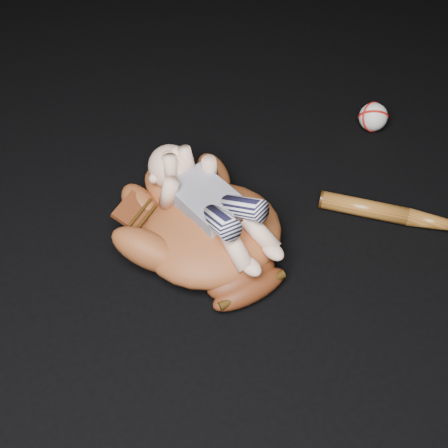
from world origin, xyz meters
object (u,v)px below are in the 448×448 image
object	(u,v)px
newborn_baby	(215,203)
baseball	(373,117)
baseball_glove	(212,228)
baseball_bat	(418,219)

from	to	relation	value
newborn_baby	baseball	xyz separation A→B (m)	(0.57, 0.09, -0.09)
baseball_glove	baseball_bat	size ratio (longest dim) A/B	0.98
baseball	baseball_glove	bearing A→B (deg)	-170.23
newborn_baby	baseball	world-z (taller)	newborn_baby
newborn_baby	baseball	distance (m)	0.58
baseball_glove	baseball	world-z (taller)	baseball_glove
baseball_glove	newborn_baby	bearing A→B (deg)	35.32
baseball_glove	baseball_bat	distance (m)	0.48
baseball_glove	baseball_bat	bearing A→B (deg)	-23.08
baseball_glove	baseball	xyz separation A→B (m)	(0.59, 0.10, -0.03)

